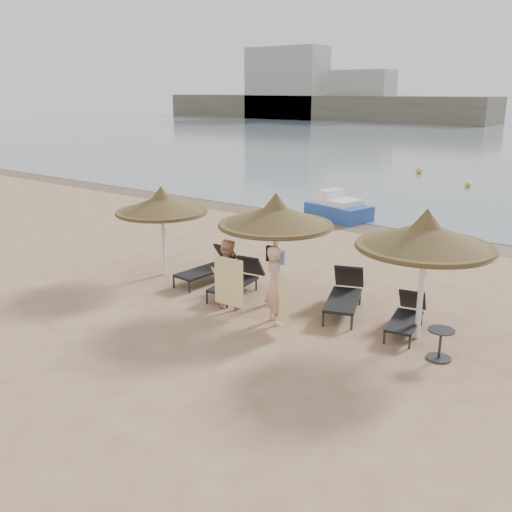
{
  "coord_description": "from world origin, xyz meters",
  "views": [
    {
      "loc": [
        8.2,
        -9.77,
        5.05
      ],
      "look_at": [
        -0.1,
        1.2,
        1.01
      ],
      "focal_mm": 40.0,
      "sensor_mm": 36.0,
      "label": 1
    }
  ],
  "objects": [
    {
      "name": "lounger_near_right",
      "position": [
        2.24,
        1.59,
        0.42
      ],
      "size": [
        1.38,
        2.19,
        0.93
      ],
      "rotation": [
        0.0,
        0.0,
        0.36
      ],
      "color": "#2A2A2C",
      "rests_on": "ground"
    },
    {
      "name": "towel_right",
      "position": [
        1.72,
        -0.29,
        0.73
      ],
      "size": [
        0.65,
        0.43,
        1.06
      ],
      "rotation": [
        0.0,
        0.0,
        -0.57
      ],
      "color": "yellow",
      "rests_on": "ground"
    },
    {
      "name": "wet_sand_strip",
      "position": [
        0.0,
        9.4,
        0.0
      ],
      "size": [
        200.0,
        1.6,
        0.01
      ],
      "primitive_type": "cube",
      "color": "brown",
      "rests_on": "ground"
    },
    {
      "name": "ground",
      "position": [
        0.0,
        0.0,
        0.0
      ],
      "size": [
        160.0,
        160.0,
        0.0
      ],
      "primitive_type": "plane",
      "color": "tan",
      "rests_on": "ground"
    },
    {
      "name": "buoy_left",
      "position": [
        -4.96,
        24.32,
        0.2
      ],
      "size": [
        0.41,
        0.41,
        0.41
      ],
      "primitive_type": "sphere",
      "color": "gold",
      "rests_on": "ground"
    },
    {
      "name": "person_right",
      "position": [
        1.37,
        -0.04,
        1.04
      ],
      "size": [
        1.13,
        1.05,
        2.07
      ],
      "primitive_type": "imported",
      "rotation": [
        0.0,
        0.0,
        2.54
      ],
      "color": "#DDAB83",
      "rests_on": "ground"
    },
    {
      "name": "palapa_left",
      "position": [
        -3.13,
        0.92,
        2.01
      ],
      "size": [
        2.54,
        2.54,
        2.52
      ],
      "rotation": [
        0.0,
        0.0,
        0.04
      ],
      "color": "white",
      "rests_on": "ground"
    },
    {
      "name": "lounger_far_left",
      "position": [
        -1.74,
        1.31,
        0.4
      ],
      "size": [
        0.78,
        2.04,
        0.89
      ],
      "rotation": [
        0.0,
        0.0,
        -0.06
      ],
      "color": "#2A2A2C",
      "rests_on": "ground"
    },
    {
      "name": "pedal_boat",
      "position": [
        -2.73,
        10.15,
        0.43
      ],
      "size": [
        2.76,
        2.01,
        1.16
      ],
      "rotation": [
        0.0,
        0.0,
        -0.24
      ],
      "color": "#254C9F",
      "rests_on": "ground"
    },
    {
      "name": "person_left",
      "position": [
        -0.12,
        0.07,
        0.97
      ],
      "size": [
        1.04,
        0.85,
        1.95
      ],
      "primitive_type": "imported",
      "rotation": [
        0.0,
        0.0,
        3.48
      ],
      "color": "#DDAB83",
      "rests_on": "ground"
    },
    {
      "name": "bag_patterned",
      "position": [
        0.64,
        1.19,
        1.1
      ],
      "size": [
        0.28,
        0.14,
        0.33
      ],
      "rotation": [
        0.0,
        0.0,
        0.19
      ],
      "color": "white",
      "rests_on": "ground"
    },
    {
      "name": "side_table",
      "position": [
        4.96,
        0.42,
        0.29
      ],
      "size": [
        0.51,
        0.51,
        0.62
      ],
      "rotation": [
        0.0,
        0.0,
        -0.02
      ],
      "color": "#2A2A2C",
      "rests_on": "ground"
    },
    {
      "name": "lounger_far_right",
      "position": [
        3.88,
        1.36,
        0.34
      ],
      "size": [
        0.89,
        1.79,
        0.77
      ],
      "rotation": [
        0.0,
        0.0,
        0.2
      ],
      "color": "#2A2A2C",
      "rests_on": "ground"
    },
    {
      "name": "far_shore",
      "position": [
        -25.1,
        77.82,
        2.91
      ],
      "size": [
        150.0,
        54.8,
        12.0
      ],
      "color": "#666053",
      "rests_on": "ground"
    },
    {
      "name": "buoy_extra",
      "position": [
        -0.96,
        21.03,
        0.15
      ],
      "size": [
        0.31,
        0.31,
        0.31
      ],
      "primitive_type": "sphere",
      "color": "gold",
      "rests_on": "ground"
    },
    {
      "name": "lounger_near_left",
      "position": [
        -0.49,
        0.99,
        0.38
      ],
      "size": [
        0.89,
        1.98,
        0.86
      ],
      "rotation": [
        0.0,
        0.0,
        0.14
      ],
      "color": "#2A2A2C",
      "rests_on": "ground"
    },
    {
      "name": "palapa_center",
      "position": [
        0.64,
        1.01,
        2.17
      ],
      "size": [
        2.75,
        2.75,
        2.73
      ],
      "rotation": [
        0.0,
        0.0,
        0.32
      ],
      "color": "white",
      "rests_on": "ground"
    },
    {
      "name": "palapa_right",
      "position": [
        4.23,
        1.11,
        2.21
      ],
      "size": [
        2.81,
        2.81,
        2.78
      ],
      "rotation": [
        0.0,
        0.0,
        -0.38
      ],
      "color": "white",
      "rests_on": "ground"
    },
    {
      "name": "bag_dark",
      "position": [
        0.64,
        0.85,
        1.28
      ],
      "size": [
        0.28,
        0.12,
        0.38
      ],
      "rotation": [
        0.0,
        0.0,
        0.12
      ],
      "color": "black",
      "rests_on": "ground"
    },
    {
      "name": "towel_left",
      "position": [
        0.23,
        -0.28,
        0.8
      ],
      "size": [
        0.83,
        0.05,
        1.16
      ],
      "rotation": [
        0.0,
        0.0,
        0.04
      ],
      "color": "yellow",
      "rests_on": "ground"
    }
  ]
}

